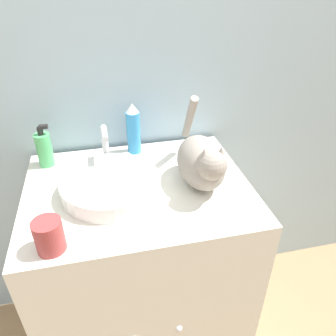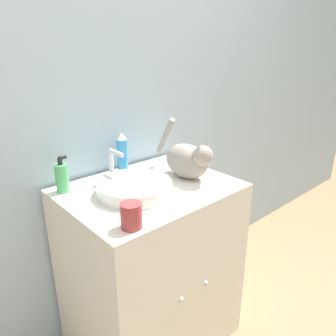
{
  "view_description": "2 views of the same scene",
  "coord_description": "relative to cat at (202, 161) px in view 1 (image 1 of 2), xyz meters",
  "views": [
    {
      "loc": [
        -0.1,
        -0.62,
        1.54
      ],
      "look_at": [
        0.09,
        0.24,
        0.98
      ],
      "focal_mm": 35.0,
      "sensor_mm": 36.0,
      "label": 1
    },
    {
      "loc": [
        -0.85,
        -0.78,
        1.49
      ],
      "look_at": [
        0.08,
        0.26,
        0.97
      ],
      "focal_mm": 35.0,
      "sensor_mm": 36.0,
      "label": 2
    }
  ],
  "objects": [
    {
      "name": "cat",
      "position": [
        0.0,
        0.0,
        0.0
      ],
      "size": [
        0.16,
        0.38,
        0.28
      ],
      "rotation": [
        0.0,
        0.0,
        -1.59
      ],
      "color": "gray",
      "rests_on": "vanity_cabinet"
    },
    {
      "name": "vanity_cabinet",
      "position": [
        -0.21,
        0.03,
        -0.53
      ],
      "size": [
        0.77,
        0.61,
        0.88
      ],
      "color": "silver",
      "rests_on": "ground_plane"
    },
    {
      "name": "cup",
      "position": [
        -0.48,
        -0.2,
        -0.04
      ],
      "size": [
        0.08,
        0.08,
        0.09
      ],
      "color": "#9E3838",
      "rests_on": "vanity_cabinet"
    },
    {
      "name": "faucet",
      "position": [
        -0.31,
        0.19,
        -0.02
      ],
      "size": [
        0.18,
        0.11,
        0.17
      ],
      "color": "silver",
      "rests_on": "vanity_cabinet"
    },
    {
      "name": "spray_bottle",
      "position": [
        -0.19,
        0.28,
        0.01
      ],
      "size": [
        0.05,
        0.05,
        0.21
      ],
      "color": "#338CCC",
      "rests_on": "vanity_cabinet"
    },
    {
      "name": "wall_back",
      "position": [
        -0.21,
        0.38,
        0.28
      ],
      "size": [
        6.0,
        0.05,
        2.5
      ],
      "color": "#9EB7C6",
      "rests_on": "ground_plane"
    },
    {
      "name": "soap_bottle",
      "position": [
        -0.53,
        0.25,
        -0.02
      ],
      "size": [
        0.06,
        0.06,
        0.17
      ],
      "color": "#4CB266",
      "rests_on": "vanity_cabinet"
    },
    {
      "name": "sink_basin",
      "position": [
        -0.31,
        0.02,
        -0.06
      ],
      "size": [
        0.33,
        0.33,
        0.06
      ],
      "color": "silver",
      "rests_on": "vanity_cabinet"
    }
  ]
}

